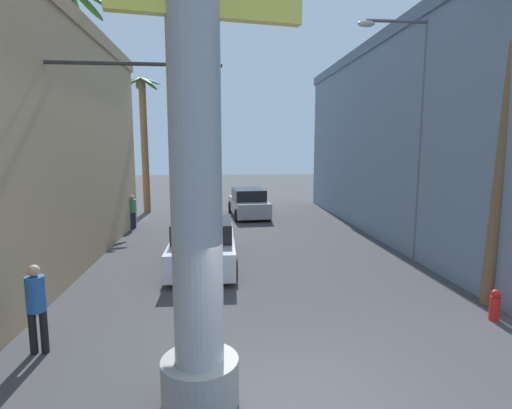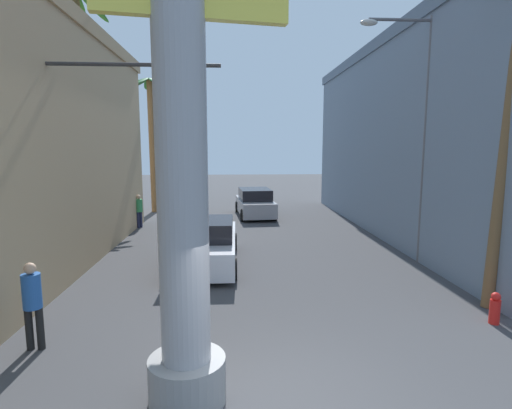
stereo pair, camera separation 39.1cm
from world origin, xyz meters
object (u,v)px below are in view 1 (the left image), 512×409
at_px(neon_sign_pole, 194,47).
at_px(fire_hydrant, 495,305).
at_px(car_far, 249,203).
at_px(palm_tree_far_left, 144,133).
at_px(street_lamp, 413,120).
at_px(pedestrian_far_left, 133,209).
at_px(car_lead, 203,244).
at_px(traffic_light_mast, 93,133).
at_px(palm_tree_mid_left, 76,96).
at_px(palm_tree_near_right, 510,58).
at_px(pedestrian_curb_left, 36,302).

bearing_deg(neon_sign_pole, fire_hydrant, 19.72).
xyz_separation_m(car_far, palm_tree_far_left, (-6.05, 1.96, 3.99)).
distance_m(street_lamp, pedestrian_far_left, 13.00).
xyz_separation_m(car_lead, pedestrian_far_left, (-3.59, 6.41, 0.23)).
bearing_deg(pedestrian_far_left, fire_hydrant, -48.02).
bearing_deg(traffic_light_mast, palm_tree_far_left, 94.89).
relative_size(neon_sign_pole, traffic_light_mast, 1.86).
bearing_deg(traffic_light_mast, street_lamp, 13.37).
height_order(neon_sign_pole, car_far, neon_sign_pole).
xyz_separation_m(palm_tree_mid_left, palm_tree_near_right, (11.70, -5.87, 0.28)).
distance_m(neon_sign_pole, street_lamp, 9.85).
bearing_deg(traffic_light_mast, car_far, 67.75).
distance_m(street_lamp, palm_tree_far_left, 15.80).
height_order(neon_sign_pole, car_lead, neon_sign_pole).
xyz_separation_m(neon_sign_pole, street_lamp, (6.75, 7.16, -0.45)).
bearing_deg(palm_tree_mid_left, fire_hydrant, -31.78).
distance_m(neon_sign_pole, palm_tree_far_left, 19.16).
relative_size(car_lead, palm_tree_far_left, 0.63).
height_order(neon_sign_pole, palm_tree_near_right, neon_sign_pole).
height_order(car_far, palm_tree_far_left, palm_tree_far_left).
xyz_separation_m(neon_sign_pole, pedestrian_curb_left, (-3.11, 1.78, -4.21)).
bearing_deg(car_far, palm_tree_far_left, 162.07).
bearing_deg(palm_tree_near_right, neon_sign_pole, -154.84).
relative_size(street_lamp, traffic_light_mast, 1.32).
bearing_deg(palm_tree_mid_left, car_lead, -22.95).
height_order(palm_tree_mid_left, palm_tree_far_left, palm_tree_mid_left).
xyz_separation_m(traffic_light_mast, palm_tree_far_left, (-1.19, 13.84, 0.51)).
xyz_separation_m(palm_tree_mid_left, pedestrian_far_left, (0.83, 4.54, -4.72)).
bearing_deg(palm_tree_mid_left, palm_tree_near_right, -26.64).
xyz_separation_m(palm_tree_mid_left, fire_hydrant, (11.10, -6.88, -5.30)).
bearing_deg(car_lead, traffic_light_mast, -137.03).
xyz_separation_m(traffic_light_mast, car_far, (4.86, 11.89, -3.49)).
relative_size(car_lead, palm_tree_mid_left, 0.54).
bearing_deg(palm_tree_near_right, pedestrian_far_left, 136.25).
relative_size(traffic_light_mast, pedestrian_curb_left, 3.50).
height_order(street_lamp, palm_tree_far_left, street_lamp).
distance_m(street_lamp, palm_tree_mid_left, 11.58).
bearing_deg(pedestrian_curb_left, palm_tree_near_right, 8.61).
bearing_deg(car_lead, palm_tree_mid_left, 157.05).
height_order(car_lead, car_far, same).
bearing_deg(fire_hydrant, palm_tree_far_left, 122.61).
height_order(neon_sign_pole, pedestrian_far_left, neon_sign_pole).
bearing_deg(car_far, neon_sign_pole, -96.92).
height_order(car_lead, pedestrian_curb_left, pedestrian_curb_left).
distance_m(traffic_light_mast, pedestrian_curb_left, 4.47).
distance_m(palm_tree_mid_left, pedestrian_far_left, 6.60).
height_order(palm_tree_mid_left, pedestrian_curb_left, palm_tree_mid_left).
distance_m(car_lead, palm_tree_near_right, 9.82).
relative_size(traffic_light_mast, car_far, 1.31).
bearing_deg(pedestrian_curb_left, street_lamp, 28.60).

